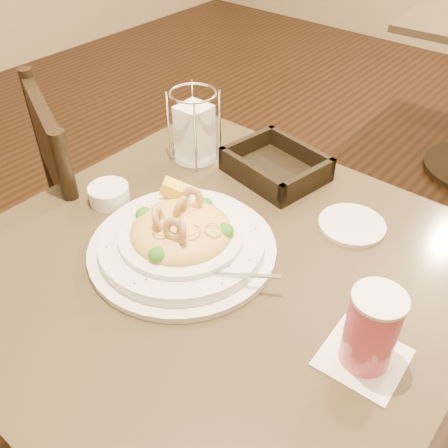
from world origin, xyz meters
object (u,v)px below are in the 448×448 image
Objects in this scene: pasta_bowl at (182,238)px; butter_ramekin at (109,194)px; side_plate at (352,225)px; drink_glass at (371,330)px; main_table at (218,342)px; napkin_caddy at (194,131)px; bread_basket at (276,167)px; dining_chair_near at (119,227)px.

pasta_bowl is 0.23m from butter_ramekin.
pasta_bowl reaches higher than side_plate.
drink_glass is 1.59× the size of butter_ramekin.
main_table is 2.28× the size of pasta_bowl.
side_plate is (-0.17, 0.28, -0.07)m from drink_glass.
bread_basket is at bearing 18.60° from napkin_caddy.
dining_chair_near reaches higher than bread_basket.
main_table is 0.44m from drink_glass.
side_plate is (0.43, 0.01, -0.07)m from napkin_caddy.
napkin_caddy is (0.22, 0.11, 0.34)m from dining_chair_near.
butter_ramekin is (-0.23, 0.02, -0.01)m from pasta_bowl.
bread_basket is (-0.09, 0.31, 0.26)m from main_table.
dining_chair_near is 5.28× the size of napkin_caddy.
drink_glass is 0.59× the size of bread_basket.
napkin_caddy is (-0.19, -0.07, 0.05)m from bread_basket.
drink_glass reaches higher than butter_ramekin.
napkin_caddy is at bearing 128.05° from pasta_bowl.
napkin_caddy reaches higher than main_table.
drink_glass is 0.79× the size of napkin_caddy.
napkin_caddy is at bearing 84.65° from butter_ramekin.
bread_basket is 2.70× the size of butter_ramekin.
drink_glass reaches higher than side_plate.
dining_chair_near reaches higher than main_table.
butter_ramekin is at bearing 178.53° from drink_glass.
dining_chair_near is (-0.50, 0.14, -0.03)m from main_table.
drink_glass is at bearing -24.18° from napkin_caddy.
dining_chair_near is 3.92× the size of bread_basket.
napkin_caddy reaches higher than drink_glass.
drink_glass is at bearing -0.13° from pasta_bowl.
dining_chair_near is at bearing 159.31° from pasta_bowl.
napkin_caddy is 0.26m from butter_ramekin.
napkin_caddy reaches higher than bread_basket.
pasta_bowl reaches higher than butter_ramekin.
napkin_caddy is at bearing -178.64° from side_plate.
drink_glass is 0.33m from side_plate.
pasta_bowl is 0.35m from side_plate.
side_plate is (0.22, 0.28, -0.03)m from pasta_bowl.
dining_chair_near is 10.59× the size of butter_ramekin.
side_plate is at bearing 121.61° from drink_glass.
main_table is 0.39m from side_plate.
bread_basket is 0.38m from butter_ramekin.
drink_glass reaches higher than bread_basket.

